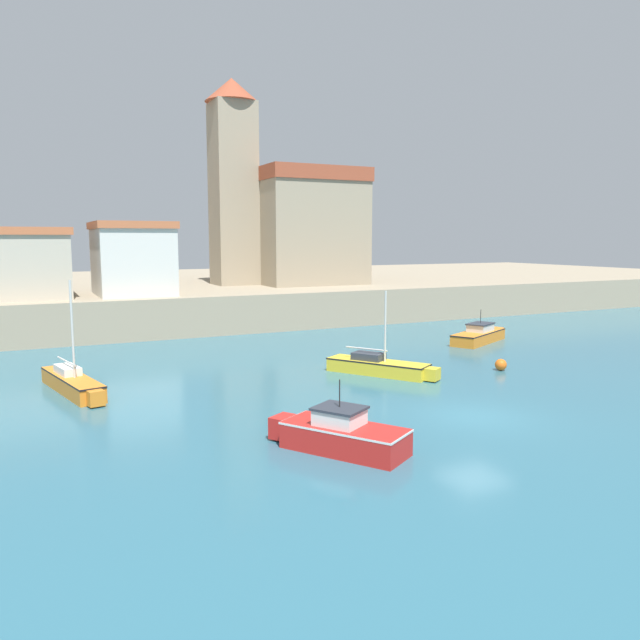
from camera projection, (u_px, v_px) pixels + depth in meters
ground_plane at (475, 417)px, 23.94m from camera, size 200.00×200.00×0.00m
quay_seawall at (190, 293)px, 62.68m from camera, size 120.00×40.00×2.78m
sailboat_yellow_0 at (379, 366)px, 31.38m from camera, size 4.04×5.50×4.24m
motorboat_orange_2 at (480, 335)px, 41.14m from camera, size 5.89×3.83×2.17m
motorboat_red_3 at (340, 434)px, 20.06m from camera, size 3.60×4.71×2.34m
sailboat_orange_4 at (72, 382)px, 27.72m from camera, size 2.33×6.37×5.03m
mooring_buoy at (501, 365)px, 32.33m from camera, size 0.61×0.61×0.61m
church at (282, 221)px, 58.41m from camera, size 13.17×15.76×17.54m
harbor_shed_near_wharf at (9, 263)px, 41.93m from camera, size 7.80×6.52×4.77m
harbor_shed_mid_row at (132, 258)px, 44.97m from camera, size 5.37×6.98×5.20m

